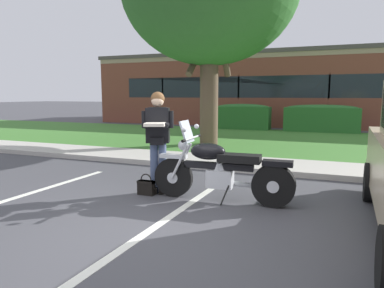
{
  "coord_description": "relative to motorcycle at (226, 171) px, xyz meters",
  "views": [
    {
      "loc": [
        1.98,
        -3.76,
        1.65
      ],
      "look_at": [
        -0.13,
        1.54,
        0.85
      ],
      "focal_mm": 32.75,
      "sensor_mm": 36.0,
      "label": 1
    }
  ],
  "objects": [
    {
      "name": "hedge_left",
      "position": [
        -2.46,
        11.21,
        0.16
      ],
      "size": [
        2.58,
        0.9,
        1.24
      ],
      "color": "#286028",
      "rests_on": "ground"
    },
    {
      "name": "hedge_center_left",
      "position": [
        1.06,
        11.21,
        0.16
      ],
      "size": [
        3.13,
        0.9,
        1.24
      ],
      "color": "#286028",
      "rests_on": "ground"
    },
    {
      "name": "brick_building",
      "position": [
        1.3,
        16.89,
        1.49
      ],
      "size": [
        26.11,
        8.17,
        3.95
      ],
      "color": "brown",
      "rests_on": "ground"
    },
    {
      "name": "concrete_walk",
      "position": [
        -0.52,
        3.01,
        -0.45
      ],
      "size": [
        60.0,
        1.5,
        0.08
      ],
      "primitive_type": "cube",
      "color": "#B7B2A8",
      "rests_on": "ground"
    },
    {
      "name": "stall_stripe_0",
      "position": [
        -3.23,
        -1.15,
        -0.49
      ],
      "size": [
        0.3,
        4.4,
        0.01
      ],
      "primitive_type": "cube",
      "rotation": [
        0.0,
        0.0,
        -0.04
      ],
      "color": "silver",
      "rests_on": "ground"
    },
    {
      "name": "ground_plane",
      "position": [
        -0.52,
        -1.35,
        -0.49
      ],
      "size": [
        140.0,
        140.0,
        0.0
      ],
      "primitive_type": "plane",
      "color": "#424247"
    },
    {
      "name": "grass_lawn",
      "position": [
        -0.52,
        7.54,
        -0.46
      ],
      "size": [
        60.0,
        7.57,
        0.06
      ],
      "primitive_type": "cube",
      "color": "#3D752D",
      "rests_on": "ground"
    },
    {
      "name": "motorcycle",
      "position": [
        0.0,
        0.0,
        0.0
      ],
      "size": [
        2.24,
        0.82,
        1.26
      ],
      "color": "black",
      "rests_on": "ground"
    },
    {
      "name": "handbag",
      "position": [
        -1.34,
        -0.13,
        -0.34
      ],
      "size": [
        0.28,
        0.13,
        0.36
      ],
      "color": "black",
      "rests_on": "ground"
    },
    {
      "name": "rider_person",
      "position": [
        -1.21,
        0.06,
        0.52
      ],
      "size": [
        0.55,
        0.65,
        1.7
      ],
      "color": "black",
      "rests_on": "ground"
    },
    {
      "name": "stall_stripe_1",
      "position": [
        -0.52,
        -1.15,
        -0.49
      ],
      "size": [
        0.3,
        4.4,
        0.01
      ],
      "primitive_type": "cube",
      "rotation": [
        0.0,
        0.0,
        -0.04
      ],
      "color": "silver",
      "rests_on": "ground"
    },
    {
      "name": "curb_strip",
      "position": [
        -0.52,
        2.16,
        -0.43
      ],
      "size": [
        60.0,
        0.2,
        0.12
      ],
      "primitive_type": "cube",
      "color": "#B7B2A8",
      "rests_on": "ground"
    }
  ]
}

